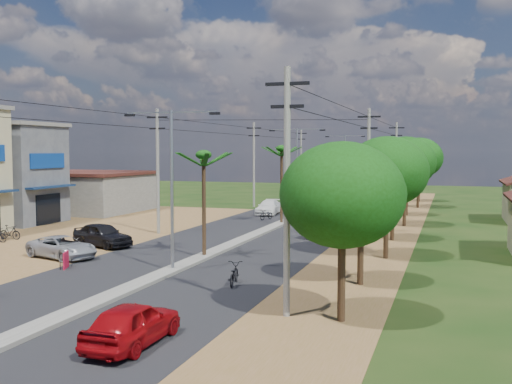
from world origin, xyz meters
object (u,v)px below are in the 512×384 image
(car_red_near, at_px, (133,325))
(car_silver_mid, at_px, (327,228))
(car_parked_silver, at_px, (62,248))
(moto_rider_east, at_px, (234,275))
(car_white_far, at_px, (269,208))
(car_parked_dark, at_px, (102,235))
(roadside_sign, at_px, (66,261))

(car_red_near, distance_m, car_silver_mid, 24.58)
(car_parked_silver, distance_m, moto_rider_east, 11.92)
(car_white_far, distance_m, moto_rider_east, 29.60)
(car_silver_mid, xyz_separation_m, car_parked_dark, (-12.56, -8.32, 0.08))
(car_white_far, xyz_separation_m, car_parked_silver, (-4.35, -25.41, -0.05))
(roadside_sign, bearing_deg, moto_rider_east, -29.00)
(car_parked_dark, distance_m, moto_rider_east, 13.72)
(car_silver_mid, distance_m, roadside_sign, 18.24)
(car_red_near, bearing_deg, moto_rider_east, -90.01)
(car_parked_dark, relative_size, moto_rider_east, 2.31)
(car_red_near, relative_size, moto_rider_east, 2.15)
(car_red_near, height_order, car_parked_silver, car_red_near)
(car_parked_silver, bearing_deg, car_white_far, 7.29)
(car_parked_silver, xyz_separation_m, roadside_sign, (2.00, -2.44, -0.18))
(car_red_near, relative_size, car_parked_silver, 0.92)
(car_parked_silver, relative_size, moto_rider_east, 2.34)
(car_parked_dark, height_order, moto_rider_east, car_parked_dark)
(car_white_far, distance_m, car_parked_silver, 25.78)
(car_parked_silver, bearing_deg, roadside_sign, -123.62)
(car_white_far, height_order, car_parked_silver, car_white_far)
(moto_rider_east, bearing_deg, roadside_sign, -16.77)
(car_parked_dark, bearing_deg, car_red_near, -124.57)
(roadside_sign, bearing_deg, car_silver_mid, 31.23)
(car_red_near, xyz_separation_m, car_parked_silver, (-11.36, 12.08, -0.08))
(car_red_near, distance_m, car_parked_silver, 16.58)
(car_parked_silver, height_order, roadside_sign, car_parked_silver)
(car_white_far, relative_size, car_parked_dark, 1.04)
(car_silver_mid, height_order, car_parked_dark, car_parked_dark)
(car_silver_mid, height_order, moto_rider_east, car_silver_mid)
(car_silver_mid, distance_m, car_white_far, 15.29)
(car_red_near, height_order, car_white_far, car_red_near)
(car_red_near, xyz_separation_m, moto_rider_east, (0.09, 8.75, -0.19))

